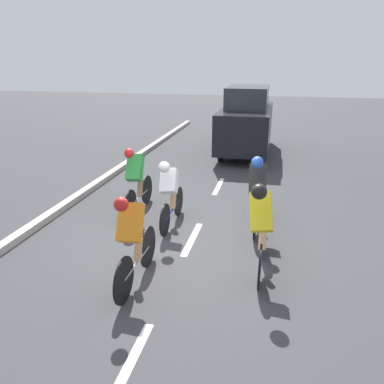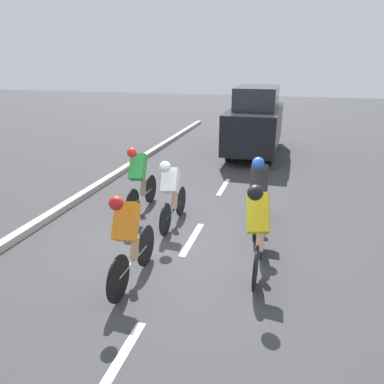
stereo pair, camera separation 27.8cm
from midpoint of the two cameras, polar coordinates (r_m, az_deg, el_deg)
The scene contains 11 objects.
ground_plane at distance 6.92m, azimuth -1.69°, elevation -8.28°, with size 60.00×60.00×0.00m, color #38383A.
lane_stripe_near at distance 4.69m, azimuth -11.41°, elevation -24.47°, with size 0.12×1.40×0.01m, color white.
lane_stripe_mid at distance 7.18m, azimuth -1.08°, elevation -7.14°, with size 0.12×1.40×0.01m, color white.
lane_stripe_far at distance 10.08m, azimuth 3.28°, elevation 0.89°, with size 0.12×1.40×0.01m, color white.
curb at distance 8.44m, azimuth -22.72°, elevation -4.01°, with size 0.20×26.33×0.14m, color #A8A399.
cyclist_orange at distance 5.57m, azimuth -10.45°, elevation -6.98°, with size 0.37×1.70×1.50m.
cyclist_black at distance 7.35m, azimuth 8.88°, elevation 0.15°, with size 0.36×1.73×1.56m.
cyclist_white at distance 7.45m, azimuth -4.45°, elevation 0.07°, with size 0.37×1.67×1.43m.
cyclist_green at distance 8.22m, azimuth -9.44°, elevation 1.97°, with size 0.37×1.71×1.51m.
cyclist_yellow at distance 5.83m, azimuth 9.15°, elevation -5.04°, with size 0.40×1.67×1.57m.
support_car at distance 13.64m, azimuth 7.70°, elevation 10.68°, with size 1.70×4.34×2.33m.
Camera 1 is at (-1.42, 5.95, 3.24)m, focal length 35.00 mm.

